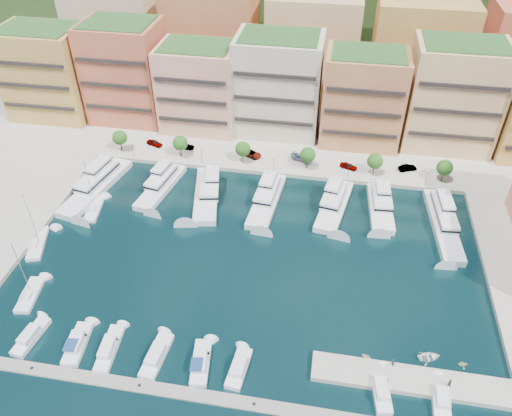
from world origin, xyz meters
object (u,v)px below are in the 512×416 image
(tender_1, at_px, (366,356))
(car_5, at_px, (408,168))
(yacht_0, at_px, (97,184))
(cruiser_1, at_px, (77,344))
(cruiser_5, at_px, (239,369))
(person_0, at_px, (393,362))
(cruiser_3, at_px, (156,356))
(car_3, at_px, (302,158))
(cruiser_8, at_px, (381,390))
(sailboat_0, at_px, (30,295))
(yacht_3, at_px, (267,197))
(lamppost_1, at_px, (201,153))
(cruiser_0, at_px, (31,337))
(tree_5, at_px, (445,168))
(lamppost_4, at_px, (427,175))
(yacht_6, at_px, (443,220))
(cruiser_9, at_px, (441,399))
(yacht_1, at_px, (162,184))
(tree_3, at_px, (308,155))
(car_0, at_px, (155,143))
(tree_1, at_px, (180,143))
(person_1, at_px, (449,383))
(tree_2, at_px, (243,149))
(car_4, at_px, (349,166))
(tree_0, at_px, (120,138))
(sailboat_1, at_px, (38,244))
(sailboat_2, at_px, (94,209))
(lamppost_3, at_px, (349,167))
(cruiser_4, at_px, (201,363))
(yacht_5, at_px, (381,205))
(tree_4, at_px, (375,161))
(car_1, at_px, (186,147))
(car_2, at_px, (251,153))
(cruiser_2, at_px, (109,349))
(tender_2, at_px, (429,357))
(lamppost_0, at_px, (132,147))

(tender_1, distance_m, car_5, 56.24)
(yacht_0, bearing_deg, cruiser_1, -70.36)
(cruiser_5, relative_size, person_0, 4.65)
(cruiser_3, height_order, car_3, car_3)
(cruiser_8, relative_size, sailboat_0, 0.62)
(yacht_3, bearing_deg, tender_1, -59.92)
(lamppost_1, xyz_separation_m, cruiser_0, (-15.14, -55.79, -3.28))
(lamppost_1, bearing_deg, cruiser_1, -96.90)
(person_0, bearing_deg, cruiser_0, 71.14)
(tree_5, height_order, lamppost_4, tree_5)
(lamppost_1, distance_m, cruiser_1, 56.31)
(yacht_6, relative_size, person_0, 14.47)
(cruiser_5, distance_m, cruiser_9, 31.02)
(tender_1, bearing_deg, car_5, 12.24)
(car_3, bearing_deg, yacht_1, 137.10)
(lamppost_4, distance_m, cruiser_9, 55.93)
(person_0, bearing_deg, tree_5, -37.17)
(tree_3, bearing_deg, yacht_3, -119.59)
(tender_1, relative_size, car_0, 0.39)
(cruiser_1, distance_m, cruiser_8, 49.51)
(tree_1, height_order, person_1, tree_1)
(tree_2, height_order, car_4, tree_2)
(tree_0, xyz_separation_m, sailboat_1, (-3.94, -36.31, -4.44))
(tree_3, xyz_separation_m, sailboat_2, (-45.27, -23.67, -4.43))
(lamppost_4, bearing_deg, sailboat_2, -163.74)
(tree_1, relative_size, lamppost_3, 1.35)
(tree_0, distance_m, lamppost_4, 76.04)
(cruiser_8, distance_m, tender_1, 6.21)
(yacht_1, height_order, person_0, yacht_1)
(cruiser_4, height_order, car_5, car_5)
(tree_3, xyz_separation_m, tree_5, (32.00, 0.00, 0.00))
(lamppost_3, height_order, yacht_6, yacht_6)
(car_3, bearing_deg, lamppost_4, -80.19)
(tree_5, relative_size, yacht_5, 0.33)
(tree_1, bearing_deg, tree_4, 0.00)
(car_4, bearing_deg, lamppost_4, -81.37)
(car_1, distance_m, car_2, 17.32)
(cruiser_2, bearing_deg, person_1, 2.37)
(tender_1, height_order, car_0, car_0)
(lamppost_4, xyz_separation_m, car_2, (-42.53, 5.28, -2.06))
(tree_5, xyz_separation_m, cruiser_9, (-6.39, -58.08, -4.20))
(cruiser_3, relative_size, tender_1, 5.23)
(yacht_3, height_order, cruiser_4, yacht_3)
(tree_3, bearing_deg, tree_1, 180.00)
(tree_5, xyz_separation_m, car_2, (-46.53, 2.98, -2.98))
(tree_1, distance_m, car_0, 9.67)
(tree_0, distance_m, tender_2, 88.65)
(lamppost_0, relative_size, lamppost_4, 1.00)
(yacht_6, distance_m, cruiser_8, 44.93)
(tree_3, xyz_separation_m, lamppost_0, (-44.00, -2.30, -0.92))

